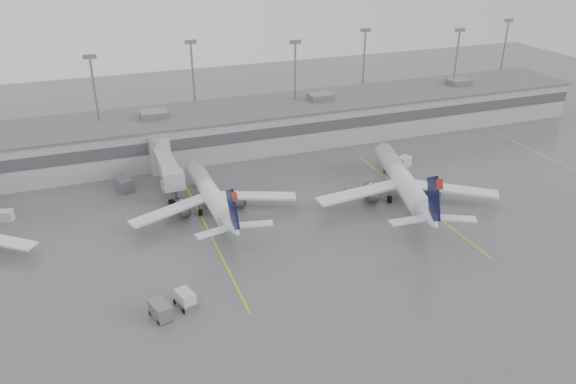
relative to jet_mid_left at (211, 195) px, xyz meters
name	(u,v)px	position (x,y,z in m)	size (l,w,h in m)	color
ground	(395,301)	(15.44, -31.18, -3.05)	(260.00, 260.00, 0.00)	#565659
terminal	(253,125)	(15.43, 26.80, 1.12)	(152.00, 17.00, 9.45)	#9C9C97
light_masts	(244,81)	(15.44, 32.57, 8.98)	(142.40, 8.00, 20.60)	gray
jet_bridge_right	(164,161)	(-5.06, 14.54, 0.82)	(4.00, 17.20, 7.00)	#9A9C9F
stand_markings	(318,215)	(15.44, -7.18, -3.04)	(105.25, 40.00, 0.01)	yellow
jet_mid_left	(211,195)	(0.00, 0.00, 0.00)	(27.03, 30.30, 9.80)	white
jet_mid_right	(404,182)	(30.82, -7.18, 0.38)	(29.33, 33.33, 11.03)	white
baggage_tug	(186,300)	(-8.89, -22.99, -2.27)	(2.78, 3.53, 2.00)	silver
baggage_cart	(160,310)	(-12.09, -24.19, -2.01)	(2.62, 3.49, 1.99)	slate
gse_uld_a	(5,216)	(-31.04, 8.45, -2.19)	(2.42, 1.61, 1.71)	silver
gse_uld_b	(168,184)	(-5.08, 11.38, -2.23)	(2.31, 1.54, 1.63)	silver
gse_uld_c	(404,162)	(38.64, 5.41, -2.08)	(2.73, 1.82, 1.94)	silver
gse_loader	(124,184)	(-12.45, 13.19, -1.91)	(2.27, 3.62, 2.27)	slate
cone_b	(163,214)	(-7.65, 1.35, -2.69)	(0.44, 0.44, 0.70)	orange
cone_c	(345,188)	(23.49, -0.11, -2.68)	(0.46, 0.46, 0.74)	orange
cone_d	(512,140)	(67.49, 9.27, -2.71)	(0.42, 0.42, 0.67)	orange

